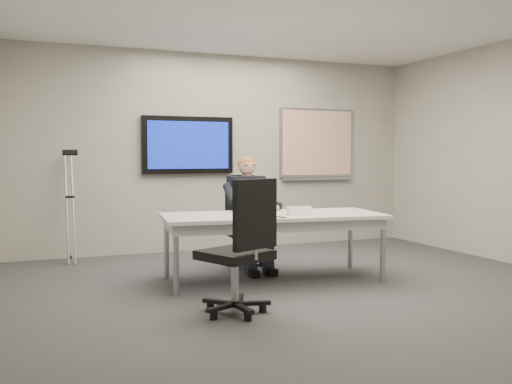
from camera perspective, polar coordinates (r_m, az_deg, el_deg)
name	(u,v)px	position (r m, az deg, el deg)	size (l,w,h in m)	color
floor	(320,295)	(5.66, 6.39, -10.17)	(6.00, 6.00, 0.02)	#343436
ceiling	(322,2)	(5.69, 6.60, 18.39)	(6.00, 6.00, 0.02)	white
wall_back	(221,152)	(8.26, -3.54, 3.98)	(6.00, 0.02, 2.80)	#ADA99C
conference_table	(273,222)	(6.14, 1.69, -2.97)	(2.45, 1.26, 0.73)	white
tv_display	(188,145)	(8.06, -6.80, 4.68)	(1.30, 0.09, 0.80)	black
whiteboard	(317,144)	(8.85, 6.11, 4.79)	(1.25, 0.08, 1.10)	#989BA0
office_chair_far	(244,242)	(6.93, -1.18, -5.05)	(0.50, 0.50, 0.97)	black
office_chair_near	(239,273)	(4.87, -1.71, -8.06)	(0.73, 0.73, 1.16)	black
seated_person	(251,225)	(6.67, -0.46, -3.30)	(0.42, 0.72, 1.35)	#212637
crutch	(70,205)	(7.59, -18.12, -1.24)	(0.20, 0.49, 1.46)	#ADB0B5
laptop	(256,207)	(6.33, -0.02, -1.52)	(0.33, 0.31, 0.22)	silver
name_tent	(299,211)	(5.99, 4.33, -1.87)	(0.25, 0.07, 0.10)	white
pen	(280,217)	(5.77, 2.43, -2.51)	(0.01, 0.01, 0.15)	black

